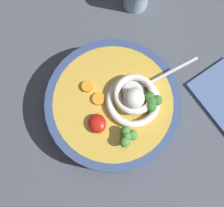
% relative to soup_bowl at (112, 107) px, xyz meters
% --- Properties ---
extents(table_slab, '(1.26, 1.26, 0.04)m').
position_rel_soup_bowl_xyz_m(table_slab, '(0.00, -0.00, -0.06)').
color(table_slab, '#474C56').
rests_on(table_slab, ground).
extents(soup_bowl, '(0.28, 0.28, 0.07)m').
position_rel_soup_bowl_xyz_m(soup_bowl, '(0.00, 0.00, 0.00)').
color(soup_bowl, '#334775').
rests_on(soup_bowl, table_slab).
extents(noodle_pile, '(0.12, 0.12, 0.05)m').
position_rel_soup_bowl_xyz_m(noodle_pile, '(-0.01, -0.04, 0.05)').
color(noodle_pile, silver).
rests_on(noodle_pile, soup_bowl).
extents(soup_spoon, '(0.07, 0.18, 0.02)m').
position_rel_soup_bowl_xyz_m(soup_spoon, '(0.01, -0.06, 0.04)').
color(soup_spoon, '#B7B7BC').
rests_on(soup_spoon, soup_bowl).
extents(chili_sauce_dollop, '(0.04, 0.03, 0.02)m').
position_rel_soup_bowl_xyz_m(chili_sauce_dollop, '(-0.03, 0.04, 0.04)').
color(chili_sauce_dollop, '#B2190F').
rests_on(chili_sauce_dollop, soup_bowl).
extents(broccoli_floret_near_spoon, '(0.04, 0.04, 0.03)m').
position_rel_soup_bowl_xyz_m(broccoli_floret_near_spoon, '(-0.02, -0.08, 0.05)').
color(broccoli_floret_near_spoon, '#7A9E60').
rests_on(broccoli_floret_near_spoon, soup_bowl).
extents(broccoli_floret_far, '(0.04, 0.03, 0.03)m').
position_rel_soup_bowl_xyz_m(broccoli_floret_far, '(-0.07, -0.01, 0.05)').
color(broccoli_floret_far, '#7A9E60').
rests_on(broccoli_floret_far, soup_bowl).
extents(carrot_slice_left, '(0.02, 0.02, 0.01)m').
position_rel_soup_bowl_xyz_m(carrot_slice_left, '(0.05, 0.04, 0.04)').
color(carrot_slice_left, orange).
rests_on(carrot_slice_left, soup_bowl).
extents(carrot_slice_extra_a, '(0.03, 0.03, 0.01)m').
position_rel_soup_bowl_xyz_m(carrot_slice_extra_a, '(0.02, 0.02, 0.04)').
color(carrot_slice_extra_a, orange).
rests_on(carrot_slice_extra_a, soup_bowl).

